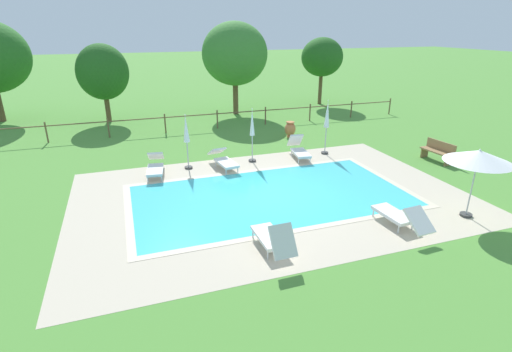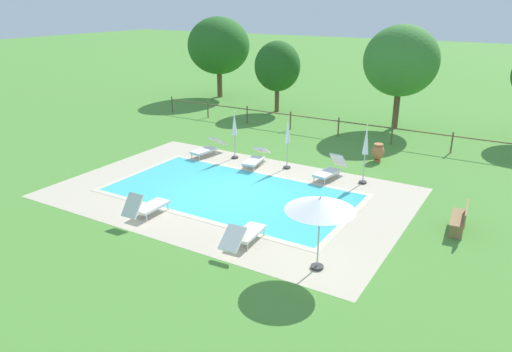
# 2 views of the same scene
# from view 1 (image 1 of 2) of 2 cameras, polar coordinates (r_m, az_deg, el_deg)

# --- Properties ---
(ground_plane) EXTENTS (160.00, 160.00, 0.00)m
(ground_plane) POSITION_cam_1_polar(r_m,az_deg,el_deg) (13.45, 2.27, -2.92)
(ground_plane) COLOR #518E38
(pool_deck_paving) EXTENTS (13.26, 8.84, 0.01)m
(pool_deck_paving) POSITION_cam_1_polar(r_m,az_deg,el_deg) (13.44, 2.27, -2.90)
(pool_deck_paving) COLOR beige
(pool_deck_paving) RESTS_ON ground
(swimming_pool_water) EXTENTS (9.24, 4.82, 0.01)m
(swimming_pool_water) POSITION_cam_1_polar(r_m,az_deg,el_deg) (13.44, 2.27, -2.90)
(swimming_pool_water) COLOR #42CCD6
(swimming_pool_water) RESTS_ON ground
(pool_coping_rim) EXTENTS (9.72, 5.30, 0.01)m
(pool_coping_rim) POSITION_cam_1_polar(r_m,az_deg,el_deg) (13.44, 2.27, -2.88)
(pool_coping_rim) COLOR beige
(pool_coping_rim) RESTS_ON ground
(sun_lounger_north_near_steps) EXTENTS (0.88, 2.09, 0.80)m
(sun_lounger_north_near_steps) POSITION_cam_1_polar(r_m,az_deg,el_deg) (15.71, -14.62, 1.47)
(sun_lounger_north_near_steps) COLOR white
(sun_lounger_north_near_steps) RESTS_ON ground
(sun_lounger_north_mid) EXTENTS (0.63, 1.82, 1.02)m
(sun_lounger_north_mid) POSITION_cam_1_polar(r_m,az_deg,el_deg) (10.11, 2.49, -9.12)
(sun_lounger_north_mid) COLOR white
(sun_lounger_north_mid) RESTS_ON ground
(sun_lounger_north_far) EXTENTS (0.89, 2.12, 0.75)m
(sun_lounger_north_far) POSITION_cam_1_polar(r_m,az_deg,el_deg) (16.01, -4.81, 2.44)
(sun_lounger_north_far) COLOR white
(sun_lounger_north_far) RESTS_ON ground
(sun_lounger_north_end) EXTENTS (0.87, 1.95, 0.96)m
(sun_lounger_north_end) POSITION_cam_1_polar(r_m,az_deg,el_deg) (17.29, 6.36, 3.94)
(sun_lounger_north_end) COLOR white
(sun_lounger_north_end) RESTS_ON ground
(sun_lounger_south_near_corner) EXTENTS (0.73, 2.03, 0.84)m
(sun_lounger_south_near_corner) POSITION_cam_1_polar(r_m,az_deg,el_deg) (11.99, 20.47, -5.54)
(sun_lounger_south_near_corner) COLOR white
(sun_lounger_south_near_corner) RESTS_ON ground
(patio_umbrella_open_foreground) EXTENTS (1.92, 1.92, 2.17)m
(patio_umbrella_open_foreground) POSITION_cam_1_polar(r_m,az_deg,el_deg) (13.04, 29.97, 2.47)
(patio_umbrella_open_foreground) COLOR #383838
(patio_umbrella_open_foreground) RESTS_ON ground
(patio_umbrella_closed_row_west) EXTENTS (0.32, 0.32, 2.33)m
(patio_umbrella_closed_row_west) POSITION_cam_1_polar(r_m,az_deg,el_deg) (16.39, -0.57, 7.01)
(patio_umbrella_closed_row_west) COLOR #383838
(patio_umbrella_closed_row_west) RESTS_ON ground
(patio_umbrella_closed_row_mid_west) EXTENTS (0.32, 0.32, 2.26)m
(patio_umbrella_closed_row_mid_west) POSITION_cam_1_polar(r_m,az_deg,el_deg) (15.78, -10.23, 6.17)
(patio_umbrella_closed_row_mid_west) COLOR #383838
(patio_umbrella_closed_row_mid_west) RESTS_ON ground
(patio_umbrella_closed_row_centre) EXTENTS (0.32, 0.32, 2.47)m
(patio_umbrella_closed_row_centre) POSITION_cam_1_polar(r_m,az_deg,el_deg) (17.71, 10.41, 8.27)
(patio_umbrella_closed_row_centre) COLOR #383838
(patio_umbrella_closed_row_centre) RESTS_ON ground
(wooden_bench_lawn_side) EXTENTS (0.58, 1.53, 0.87)m
(wooden_bench_lawn_side) POSITION_cam_1_polar(r_m,az_deg,el_deg) (18.48, 25.24, 3.38)
(wooden_bench_lawn_side) COLOR #937047
(wooden_bench_lawn_side) RESTS_ON ground
(terracotta_urn_near_fence) EXTENTS (0.57, 0.57, 0.83)m
(terracotta_urn_near_fence) POSITION_cam_1_polar(r_m,az_deg,el_deg) (20.51, 5.05, 6.92)
(terracotta_urn_near_fence) COLOR #C67547
(terracotta_urn_near_fence) RESTS_ON ground
(perimeter_fence) EXTENTS (23.45, 0.08, 1.05)m
(perimeter_fence) POSITION_cam_1_polar(r_m,az_deg,el_deg) (22.30, -5.73, 8.70)
(perimeter_fence) COLOR brown
(perimeter_fence) RESTS_ON ground
(tree_far_west) EXTENTS (2.98, 2.98, 4.57)m
(tree_far_west) POSITION_cam_1_polar(r_m,az_deg,el_deg) (25.13, -21.66, 14.04)
(tree_far_west) COLOR brown
(tree_far_west) RESTS_ON ground
(tree_west_mid) EXTENTS (2.99, 2.99, 4.75)m
(tree_west_mid) POSITION_cam_1_polar(r_m,az_deg,el_deg) (29.61, 9.71, 16.87)
(tree_west_mid) COLOR brown
(tree_west_mid) RESTS_ON ground
(tree_centre) EXTENTS (4.16, 4.16, 5.80)m
(tree_centre) POSITION_cam_1_polar(r_m,az_deg,el_deg) (25.73, -3.15, 17.51)
(tree_centre) COLOR brown
(tree_centre) RESTS_ON ground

